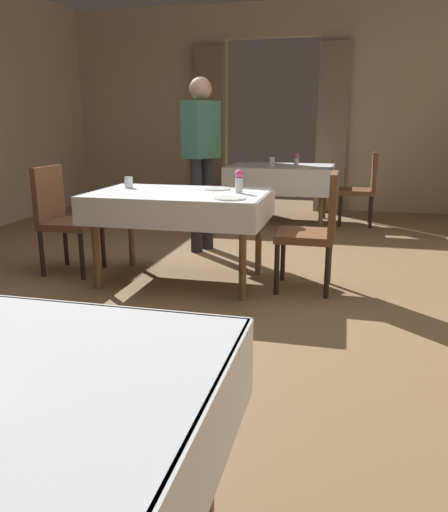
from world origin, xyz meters
The scene contains 16 objects.
ground centered at (0.00, 0.00, 0.00)m, with size 10.08×10.08×0.00m, color olive.
wall_back centered at (0.00, 4.18, 1.51)m, with size 6.40×0.27×3.00m.
dining_table_mid centered at (-0.13, 0.16, 0.66)m, with size 1.42×0.92×0.75m.
dining_table_far centered at (0.32, 3.00, 0.65)m, with size 1.37×1.01×0.75m.
chair_mid_left centered at (-1.22, 0.19, 0.52)m, with size 0.44×0.44×0.93m.
chair_mid_right centered at (0.97, 0.20, 0.52)m, with size 0.44×0.44×0.93m.
chair_far_left centered at (-0.75, 2.95, 0.52)m, with size 0.45×0.44×0.93m.
chair_far_right centered at (1.39, 3.02, 0.52)m, with size 0.44×0.44×0.93m.
flower_vase_mid centered at (0.35, 0.21, 0.85)m, with size 0.07×0.07×0.19m.
glass_mid_b centered at (-0.63, 0.31, 0.80)m, with size 0.07×0.07×0.10m, color silver.
plate_mid_c centered at (0.12, 0.39, 0.76)m, with size 0.23×0.23×0.01m, color white.
plate_mid_d centered at (0.35, -0.12, 0.76)m, with size 0.23×0.23×0.01m, color white.
flower_vase_far centered at (0.52, 3.00, 0.84)m, with size 0.07×0.07×0.17m.
plate_far_b centered at (0.61, 2.68, 0.76)m, with size 0.20×0.20×0.01m, color white.
glass_far_c centered at (0.22, 2.87, 0.81)m, with size 0.07×0.07×0.12m, color silver.
person_waiter_by_doorway centered at (-0.25, 1.23, 1.02)m, with size 0.34×0.42×1.72m.
Camera 1 is at (1.18, -3.68, 1.28)m, focal length 35.23 mm.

